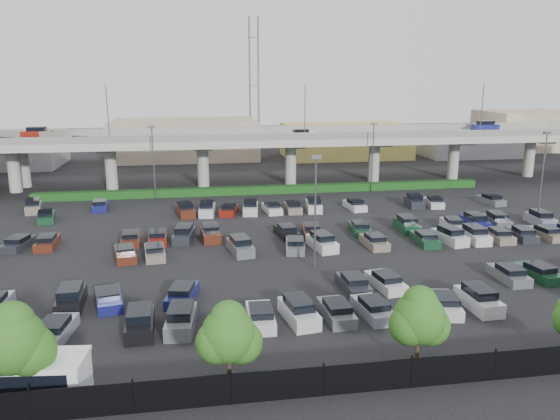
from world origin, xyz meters
TOP-DOWN VIEW (x-y plane):
  - ground at (0.00, 0.00)m, footprint 280.00×280.00m
  - overpass at (-0.21, 32.01)m, footprint 150.00×13.00m
  - hedge at (0.00, 25.00)m, footprint 66.00×1.60m
  - fence at (-0.05, -28.00)m, footprint 70.00×0.10m
  - tree_row at (0.70, -26.53)m, footprint 65.07×3.66m
  - shuttle_bus at (-20.40, -25.73)m, footprint 7.87×3.43m
  - parked_cars at (1.37, -3.38)m, footprint 63.03×41.67m
  - light_poles at (-4.13, 2.00)m, footprint 66.90×48.38m
  - distant_buildings at (12.38, 61.81)m, footprint 138.00×24.00m
  - comm_tower at (4.00, 74.00)m, footprint 2.40×2.40m

SIDE VIEW (x-z plane):
  - ground at x=0.00m, z-range 0.00..0.00m
  - hedge at x=0.00m, z-range 0.00..1.10m
  - parked_cars at x=1.37m, z-range -0.22..1.45m
  - fence at x=-0.05m, z-range -0.10..1.90m
  - shuttle_bus at x=-20.40m, z-range 0.11..2.56m
  - tree_row at x=0.70m, z-range 0.55..6.49m
  - distant_buildings at x=12.38m, z-range -0.76..8.24m
  - light_poles at x=-4.13m, z-range 1.09..11.39m
  - overpass at x=-0.21m, z-range -0.93..14.87m
  - comm_tower at x=4.00m, z-range 0.61..30.61m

